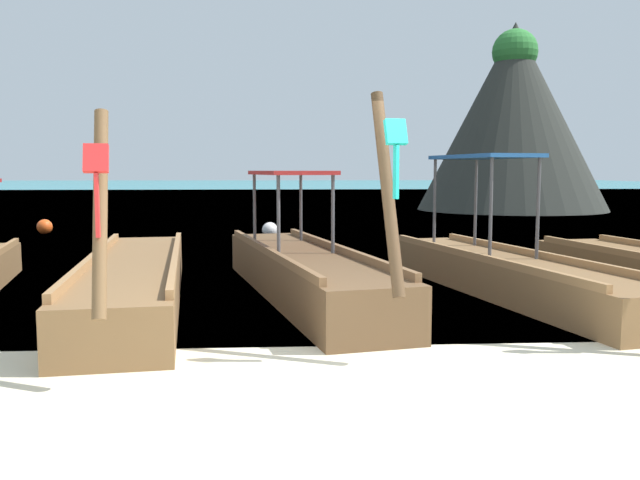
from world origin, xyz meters
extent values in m
plane|color=beige|center=(0.00, 0.00, 0.00)|extent=(120.00, 120.00, 0.00)
plane|color=teal|center=(0.00, 61.37, 0.00)|extent=(120.00, 120.00, 0.00)
cube|color=brown|center=(-2.51, 3.79, 0.30)|extent=(2.02, 6.63, 0.60)
cube|color=#9F7246|center=(-3.05, 3.72, 0.65)|extent=(0.87, 5.97, 0.10)
cube|color=#9F7246|center=(-1.97, 3.86, 0.65)|extent=(0.87, 5.97, 0.10)
cylinder|color=brown|center=(-2.06, 0.40, 1.47)|extent=(0.21, 0.74, 1.78)
cube|color=red|center=(-2.04, 0.24, 1.92)|extent=(0.22, 0.16, 0.25)
cube|color=red|center=(-2.04, 0.22, 1.53)|extent=(0.04, 0.08, 0.53)
cube|color=brown|center=(-0.19, 4.16, 0.32)|extent=(2.43, 6.25, 0.64)
cube|color=brown|center=(-0.71, 4.05, 0.69)|extent=(1.30, 5.55, 0.10)
cube|color=brown|center=(0.32, 4.27, 0.69)|extent=(1.30, 5.55, 0.10)
cylinder|color=brown|center=(0.51, 0.99, 1.61)|extent=(0.28, 0.76, 1.98)
cube|color=#1ECCBC|center=(0.55, 0.81, 2.17)|extent=(0.22, 0.17, 0.25)
cube|color=#1ECCBC|center=(0.55, 0.79, 1.80)|extent=(0.05, 0.08, 0.50)
cylinder|color=#4C4C51|center=(-0.55, 3.92, 1.20)|extent=(0.06, 0.06, 1.12)
cylinder|color=#4C4C51|center=(0.23, 4.10, 1.20)|extent=(0.06, 0.06, 1.12)
cylinder|color=#4C4C51|center=(-0.94, 5.73, 1.20)|extent=(0.06, 0.06, 1.12)
cylinder|color=#4C4C51|center=(-0.17, 5.90, 1.20)|extent=(0.06, 0.06, 1.12)
cube|color=#AD2323|center=(-0.36, 4.91, 1.78)|extent=(1.38, 2.21, 0.06)
cube|color=brown|center=(2.80, 4.14, 0.27)|extent=(2.36, 6.23, 0.53)
cube|color=#9F7246|center=(2.31, 4.04, 0.58)|extent=(1.26, 5.53, 0.10)
cube|color=#9F7246|center=(3.30, 4.25, 0.58)|extent=(1.26, 5.53, 0.10)
cylinder|color=#4C4C51|center=(2.46, 3.91, 1.27)|extent=(0.06, 0.06, 1.47)
cylinder|color=#4C4C51|center=(3.21, 4.07, 1.27)|extent=(0.06, 0.06, 1.47)
cylinder|color=#4C4C51|center=(2.07, 5.71, 1.27)|extent=(0.06, 0.06, 1.47)
cylinder|color=#4C4C51|center=(2.82, 5.87, 1.27)|extent=(0.06, 0.06, 1.47)
cube|color=#235BA3|center=(2.64, 4.89, 2.03)|extent=(1.34, 2.19, 0.06)
cone|color=#2D302B|center=(10.21, 25.17, 4.26)|extent=(8.59, 8.59, 8.51)
cone|color=#32352F|center=(13.15, 26.03, 1.78)|extent=(3.12, 3.12, 3.57)
sphere|color=#2D7A33|center=(10.21, 25.17, 7.19)|extent=(2.05, 2.05, 2.05)
sphere|color=#EA5119|center=(-7.23, 14.10, 0.22)|extent=(0.43, 0.43, 0.43)
sphere|color=white|center=(-0.79, 12.67, 0.22)|extent=(0.43, 0.43, 0.43)
camera|label=1|loc=(-0.53, -5.42, 1.82)|focal=37.69mm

